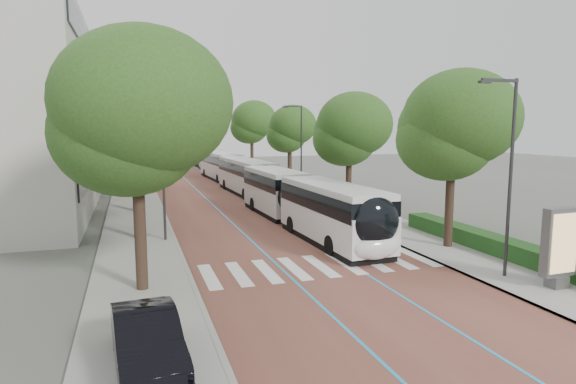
% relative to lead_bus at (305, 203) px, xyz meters
% --- Properties ---
extents(ground, '(160.00, 160.00, 0.00)m').
position_rel_lead_bus_xyz_m(ground, '(-2.28, -8.72, -1.63)').
color(ground, '#51544C').
rests_on(ground, ground).
extents(road, '(11.00, 140.00, 0.02)m').
position_rel_lead_bus_xyz_m(road, '(-2.28, 31.28, -1.62)').
color(road, brown).
rests_on(road, ground).
extents(sidewalk_left, '(4.00, 140.00, 0.12)m').
position_rel_lead_bus_xyz_m(sidewalk_left, '(-9.78, 31.28, -1.57)').
color(sidewalk_left, gray).
rests_on(sidewalk_left, ground).
extents(sidewalk_right, '(4.00, 140.00, 0.12)m').
position_rel_lead_bus_xyz_m(sidewalk_right, '(5.22, 31.28, -1.57)').
color(sidewalk_right, gray).
rests_on(sidewalk_right, ground).
extents(kerb_left, '(0.20, 140.00, 0.14)m').
position_rel_lead_bus_xyz_m(kerb_left, '(-7.88, 31.28, -1.57)').
color(kerb_left, gray).
rests_on(kerb_left, ground).
extents(kerb_right, '(0.20, 140.00, 0.14)m').
position_rel_lead_bus_xyz_m(kerb_right, '(3.32, 31.28, -1.57)').
color(kerb_right, gray).
rests_on(kerb_right, ground).
extents(zebra_crossing, '(10.55, 3.60, 0.01)m').
position_rel_lead_bus_xyz_m(zebra_crossing, '(-2.08, -7.72, -1.60)').
color(zebra_crossing, silver).
rests_on(zebra_crossing, ground).
extents(lane_line_left, '(0.12, 126.00, 0.01)m').
position_rel_lead_bus_xyz_m(lane_line_left, '(-3.88, 31.28, -1.60)').
color(lane_line_left, '#2793C7').
rests_on(lane_line_left, road).
extents(lane_line_right, '(0.12, 126.00, 0.01)m').
position_rel_lead_bus_xyz_m(lane_line_right, '(-0.68, 31.28, -1.60)').
color(lane_line_right, '#2793C7').
rests_on(lane_line_right, road).
extents(hedge, '(1.20, 14.00, 0.80)m').
position_rel_lead_bus_xyz_m(hedge, '(6.82, -8.72, -1.11)').
color(hedge, '#1B4618').
rests_on(hedge, sidewalk_right).
extents(streetlight_near, '(1.82, 0.20, 8.00)m').
position_rel_lead_bus_xyz_m(streetlight_near, '(4.34, -11.72, 3.19)').
color(streetlight_near, '#2D2D2F').
rests_on(streetlight_near, sidewalk_right).
extents(streetlight_far, '(1.82, 0.20, 8.00)m').
position_rel_lead_bus_xyz_m(streetlight_far, '(4.34, 13.28, 3.19)').
color(streetlight_far, '#2D2D2F').
rests_on(streetlight_far, sidewalk_right).
extents(lamp_post_left, '(0.14, 0.14, 8.00)m').
position_rel_lead_bus_xyz_m(lamp_post_left, '(-8.38, -0.72, 2.49)').
color(lamp_post_left, '#2D2D2F').
rests_on(lamp_post_left, sidewalk_left).
extents(trees_left, '(6.45, 61.25, 9.76)m').
position_rel_lead_bus_xyz_m(trees_left, '(-9.78, 15.05, 5.16)').
color(trees_left, black).
rests_on(trees_left, ground).
extents(trees_right, '(5.88, 47.80, 9.12)m').
position_rel_lead_bus_xyz_m(trees_right, '(5.42, 13.20, 4.49)').
color(trees_right, black).
rests_on(trees_right, ground).
extents(lead_bus, '(3.24, 18.48, 3.20)m').
position_rel_lead_bus_xyz_m(lead_bus, '(0.00, 0.00, 0.00)').
color(lead_bus, black).
rests_on(lead_bus, ground).
extents(bus_queued_0, '(3.03, 12.49, 3.20)m').
position_rel_lead_bus_xyz_m(bus_queued_0, '(0.23, 16.04, -0.00)').
color(bus_queued_0, silver).
rests_on(bus_queued_0, ground).
extents(bus_queued_1, '(3.13, 12.51, 3.20)m').
position_rel_lead_bus_xyz_m(bus_queued_1, '(0.17, 29.05, -0.00)').
color(bus_queued_1, silver).
rests_on(bus_queued_1, ground).
extents(bus_queued_2, '(3.14, 12.51, 3.20)m').
position_rel_lead_bus_xyz_m(bus_queued_2, '(0.84, 42.53, -0.00)').
color(bus_queued_2, silver).
rests_on(bus_queued_2, ground).
extents(bus_queued_3, '(2.63, 12.42, 3.20)m').
position_rel_lead_bus_xyz_m(bus_queued_3, '(0.47, 55.16, -0.00)').
color(bus_queued_3, silver).
rests_on(bus_queued_3, ground).
extents(ad_panel, '(1.50, 0.59, 3.09)m').
position_rel_lead_bus_xyz_m(ad_panel, '(5.34, -13.53, 0.11)').
color(ad_panel, '#59595B').
rests_on(ad_panel, sidewalk_right).
extents(parked_car, '(1.93, 4.62, 1.49)m').
position_rel_lead_bus_xyz_m(parked_car, '(-9.81, -15.10, -0.76)').
color(parked_car, black).
rests_on(parked_car, sidewalk_left).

